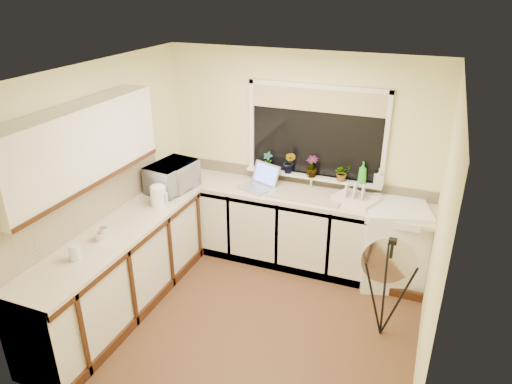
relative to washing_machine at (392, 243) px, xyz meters
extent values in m
plane|color=brown|center=(-1.19, -1.22, -0.47)|extent=(3.20, 3.20, 0.00)
plane|color=white|center=(-1.19, -1.22, 1.98)|extent=(3.20, 3.20, 0.00)
plane|color=#EFEA9F|center=(-1.19, 0.28, 0.76)|extent=(3.20, 0.00, 3.20)
plane|color=#EFEA9F|center=(-1.19, -2.72, 0.76)|extent=(3.20, 0.00, 3.20)
plane|color=#EFEA9F|center=(-2.79, -1.22, 0.76)|extent=(0.00, 3.00, 3.00)
plane|color=#EFEA9F|center=(0.41, -1.22, 0.76)|extent=(0.00, 3.00, 3.00)
cube|color=silver|center=(-1.52, -0.02, -0.04)|extent=(2.55, 0.60, 0.86)
cube|color=silver|center=(-2.49, -1.52, -0.04)|extent=(0.54, 2.40, 0.86)
cube|color=beige|center=(-1.19, -0.02, 0.41)|extent=(3.20, 0.60, 0.04)
cube|color=beige|center=(-2.49, -1.52, 0.41)|extent=(0.60, 2.40, 0.04)
cube|color=silver|center=(-2.63, -1.67, 1.33)|extent=(0.28, 1.90, 0.70)
cube|color=beige|center=(-2.78, -1.52, 0.66)|extent=(0.02, 2.40, 0.45)
cube|color=beige|center=(-1.19, 0.27, 0.50)|extent=(3.20, 0.02, 0.14)
cube|color=black|center=(-0.99, 0.27, 1.08)|extent=(1.50, 0.02, 1.00)
cube|color=tan|center=(-0.99, 0.24, 1.46)|extent=(1.50, 0.02, 0.25)
cube|color=white|center=(-0.99, 0.21, 0.57)|extent=(1.60, 0.14, 0.03)
cube|color=tan|center=(-0.99, -0.02, 0.44)|extent=(0.82, 0.46, 0.03)
cylinder|color=silver|center=(-0.99, 0.16, 0.55)|extent=(0.03, 0.03, 0.24)
cube|color=white|center=(0.00, 0.00, 0.00)|extent=(0.81, 0.80, 0.94)
cube|color=#9C9DA4|center=(-1.59, -0.08, 0.44)|extent=(0.44, 0.38, 0.02)
cube|color=#5C80FA|center=(-1.52, 0.09, 0.57)|extent=(0.38, 0.23, 0.24)
cylinder|color=white|center=(-2.40, -0.87, 0.54)|extent=(0.17, 0.17, 0.22)
cube|color=silver|center=(-0.43, -0.01, 0.46)|extent=(0.54, 0.48, 0.07)
cylinder|color=silver|center=(-2.49, -2.06, 0.50)|extent=(0.10, 0.10, 0.14)
cylinder|color=white|center=(-2.50, -1.66, 0.48)|extent=(0.08, 0.08, 0.11)
imported|color=silver|center=(-2.48, -0.44, 0.59)|extent=(0.47, 0.63, 0.32)
imported|color=#999999|center=(-1.54, 0.18, 0.69)|extent=(0.12, 0.09, 0.22)
imported|color=#999999|center=(-1.27, 0.18, 0.71)|extent=(0.16, 0.14, 0.27)
imported|color=#999999|center=(-1.00, 0.18, 0.71)|extent=(0.16, 0.16, 0.25)
imported|color=#999999|center=(-0.64, 0.18, 0.68)|extent=(0.23, 0.21, 0.20)
imported|color=green|center=(-0.42, 0.20, 0.71)|extent=(0.12, 0.12, 0.25)
imported|color=#999999|center=(-0.24, 0.18, 0.68)|extent=(0.12, 0.12, 0.20)
imported|color=silver|center=(-0.23, 0.07, 0.48)|extent=(0.12, 0.12, 0.09)
imported|color=beige|center=(-2.51, -1.72, 0.47)|extent=(0.09, 0.09, 0.08)
camera|label=1|loc=(0.26, -4.74, 2.68)|focal=33.13mm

